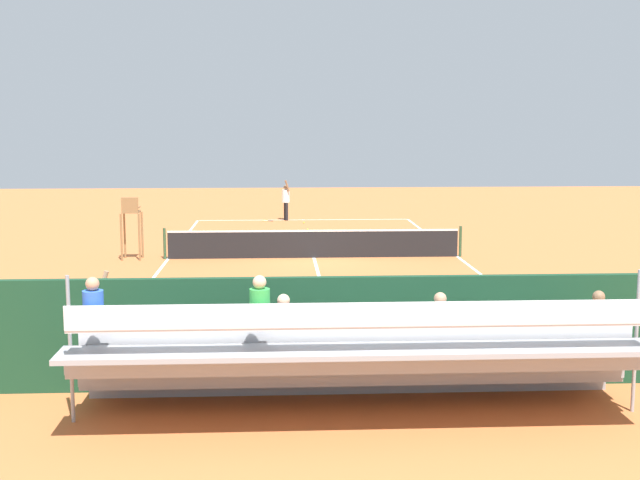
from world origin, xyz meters
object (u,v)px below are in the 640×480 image
equipment_bag (331,367)px  line_judge (105,321)px  bleacher_stand (352,357)px  tennis_racket (266,221)px  umpire_chair (131,221)px  tennis_ball_near (304,223)px  tennis_ball_far (308,229)px  courtside_bench (426,344)px  tennis_player (286,199)px  tennis_net (314,243)px

equipment_bag → line_judge: 4.29m
bleacher_stand → line_judge: (4.41, -2.38, 0.07)m
bleacher_stand → tennis_racket: bleacher_stand is taller
umpire_chair → tennis_ball_near: (-6.18, -9.70, -1.28)m
bleacher_stand → tennis_ball_far: 22.66m
tennis_ball_far → courtside_bench: bearing=94.0°
tennis_ball_near → tennis_ball_far: bearing=92.0°
tennis_racket → tennis_ball_near: tennis_ball_near is taller
tennis_racket → tennis_ball_near: (-1.76, 1.03, 0.02)m
equipment_bag → tennis_player: 24.33m
tennis_player → tennis_ball_far: (-0.89, 3.63, -0.98)m
courtside_bench → tennis_player: tennis_player is taller
tennis_player → tennis_racket: (0.95, 0.21, -1.00)m
courtside_bench → tennis_ball_far: bearing=-86.0°
equipment_bag → line_judge: line_judge is taller
tennis_racket → line_judge: bearing=83.5°
bleacher_stand → courtside_bench: size_ratio=5.03×
courtside_bench → tennis_racket: size_ratio=3.14×
tennis_player → tennis_racket: tennis_player is taller
tennis_net → equipment_bag: size_ratio=11.44×
tennis_ball_near → bleacher_stand: bearing=89.9°
tennis_ball_far → bleacher_stand: bearing=89.6°
umpire_chair → tennis_ball_near: size_ratio=32.42×
equipment_bag → tennis_ball_far: 20.69m
umpire_chair → courtside_bench: umpire_chair is taller
courtside_bench → line_judge: line_judge is taller
tennis_player → tennis_ball_far: 3.86m
bleacher_stand → tennis_ball_near: bearing=-90.1°
tennis_net → tennis_player: 10.95m
tennis_player → equipment_bag: bearing=91.2°
courtside_bench → line_judge: bearing=-2.8°
umpire_chair → tennis_ball_far: (-6.26, -7.31, -1.28)m
equipment_bag → tennis_player: bearing=-88.8°
bleacher_stand → courtside_bench: (-1.58, -2.09, -0.38)m
umpire_chair → courtside_bench: 15.34m
courtside_bench → tennis_ball_near: size_ratio=27.27×
tennis_net → tennis_racket: 10.86m
umpire_chair → tennis_ball_near: umpire_chair is taller
bleacher_stand → tennis_player: 26.28m
tennis_racket → bleacher_stand: bearing=93.7°
tennis_net → tennis_racket: (1.78, -10.70, -0.49)m
umpire_chair → bleacher_stand: bearing=111.8°
equipment_bag → tennis_racket: 24.15m
tennis_net → bleacher_stand: (0.08, 15.36, 0.44)m
umpire_chair → tennis_ball_far: bearing=-130.6°
umpire_chair → tennis_ball_far: umpire_chair is taller
bleacher_stand → courtside_bench: bearing=-127.1°
tennis_net → tennis_ball_near: tennis_net is taller
tennis_player → line_judge: size_ratio=1.00×
bleacher_stand → tennis_player: bearing=-88.4°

